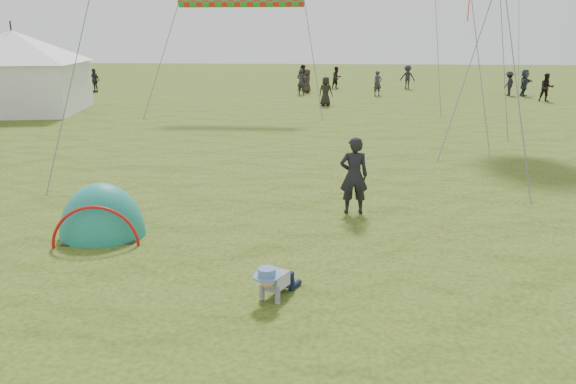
# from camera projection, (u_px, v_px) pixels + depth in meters

# --- Properties ---
(ground) EXTENTS (140.00, 140.00, 0.00)m
(ground) POSITION_uv_depth(u_px,v_px,m) (209.00, 291.00, 8.92)
(ground) COLOR #253D11
(crawling_toddler) EXTENTS (0.81, 0.92, 0.59)m
(crawling_toddler) POSITION_uv_depth(u_px,v_px,m) (274.00, 280.00, 8.61)
(crawling_toddler) COLOR black
(crawling_toddler) RESTS_ON ground
(popup_tent) EXTENTS (1.91, 1.67, 2.19)m
(popup_tent) POSITION_uv_depth(u_px,v_px,m) (104.00, 236.00, 11.36)
(popup_tent) COLOR #117355
(popup_tent) RESTS_ON ground
(standing_adult) EXTENTS (0.68, 0.48, 1.75)m
(standing_adult) POSITION_uv_depth(u_px,v_px,m) (354.00, 176.00, 12.58)
(standing_adult) COLOR black
(standing_adult) RESTS_ON ground
(event_marquee) EXTENTS (7.51, 7.51, 4.42)m
(event_marquee) POSITION_uv_depth(u_px,v_px,m) (16.00, 69.00, 28.76)
(event_marquee) COLOR white
(event_marquee) RESTS_ON ground
(crowd_person_1) EXTENTS (0.87, 0.70, 1.68)m
(crowd_person_1) POSITION_uv_depth(u_px,v_px,m) (547.00, 87.00, 33.63)
(crowd_person_1) COLOR black
(crowd_person_1) RESTS_ON ground
(crowd_person_2) EXTENTS (1.03, 0.79, 1.63)m
(crowd_person_2) POSITION_uv_depth(u_px,v_px,m) (94.00, 80.00, 39.07)
(crowd_person_2) COLOR #222A35
(crowd_person_2) RESTS_ON ground
(crowd_person_3) EXTENTS (1.11, 1.16, 1.58)m
(crowd_person_3) POSITION_uv_depth(u_px,v_px,m) (509.00, 84.00, 36.89)
(crowd_person_3) COLOR black
(crowd_person_3) RESTS_ON ground
(crowd_person_4) EXTENTS (0.92, 0.75, 1.63)m
(crowd_person_4) POSITION_uv_depth(u_px,v_px,m) (326.00, 91.00, 31.64)
(crowd_person_4) COLOR black
(crowd_person_4) RESTS_ON ground
(crowd_person_6) EXTENTS (0.70, 0.61, 1.61)m
(crowd_person_6) POSITION_uv_depth(u_px,v_px,m) (378.00, 83.00, 36.85)
(crowd_person_6) COLOR #2E2D35
(crowd_person_6) RESTS_ON ground
(crowd_person_7) EXTENTS (1.11, 1.07, 1.79)m
(crowd_person_7) POSITION_uv_depth(u_px,v_px,m) (303.00, 77.00, 40.80)
(crowd_person_7) COLOR black
(crowd_person_7) RESTS_ON ground
(crowd_person_8) EXTENTS (0.72, 1.13, 1.79)m
(crowd_person_8) POSITION_uv_depth(u_px,v_px,m) (38.00, 88.00, 32.86)
(crowd_person_8) COLOR black
(crowd_person_8) RESTS_ON ground
(crowd_person_9) EXTENTS (1.24, 0.91, 1.72)m
(crowd_person_9) POSITION_uv_depth(u_px,v_px,m) (407.00, 77.00, 41.50)
(crowd_person_9) COLOR #21222A
(crowd_person_9) RESTS_ON ground
(crowd_person_10) EXTENTS (0.73, 0.90, 1.61)m
(crowd_person_10) POSITION_uv_depth(u_px,v_px,m) (307.00, 81.00, 38.74)
(crowd_person_10) COLOR #302720
(crowd_person_10) RESTS_ON ground
(crowd_person_11) EXTENTS (1.38, 1.59, 1.73)m
(crowd_person_11) POSITION_uv_depth(u_px,v_px,m) (524.00, 83.00, 36.53)
(crowd_person_11) COLOR #2E3444
(crowd_person_11) RESTS_ON ground
(crowd_person_12) EXTENTS (0.73, 0.60, 1.73)m
(crowd_person_12) POSITION_uv_depth(u_px,v_px,m) (301.00, 82.00, 37.46)
(crowd_person_12) COLOR #252528
(crowd_person_12) RESTS_ON ground
(crowd_person_13) EXTENTS (0.99, 0.96, 1.61)m
(crowd_person_13) POSITION_uv_depth(u_px,v_px,m) (337.00, 78.00, 41.54)
(crowd_person_13) COLOR black
(crowd_person_13) RESTS_ON ground
(rainbow_tube_kite) EXTENTS (6.07, 0.64, 0.64)m
(rainbow_tube_kite) POSITION_uv_depth(u_px,v_px,m) (241.00, 0.00, 26.96)
(rainbow_tube_kite) COLOR red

